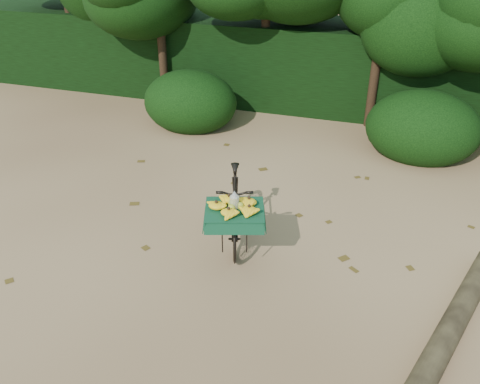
% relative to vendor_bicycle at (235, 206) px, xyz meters
% --- Properties ---
extents(ground, '(80.00, 80.00, 0.00)m').
position_rel_vendor_bicycle_xyz_m(ground, '(0.91, -0.75, -0.51)').
color(ground, tan).
rests_on(ground, ground).
extents(vendor_bicycle, '(1.08, 1.82, 1.00)m').
position_rel_vendor_bicycle_xyz_m(vendor_bicycle, '(0.00, 0.00, 0.00)').
color(vendor_bicycle, black).
rests_on(vendor_bicycle, ground).
extents(fallen_log, '(1.45, 3.46, 0.26)m').
position_rel_vendor_bicycle_xyz_m(fallen_log, '(2.68, -1.30, -0.38)').
color(fallen_log, brown).
rests_on(fallen_log, ground).
extents(hedge_backdrop, '(26.00, 1.80, 1.80)m').
position_rel_vendor_bicycle_xyz_m(hedge_backdrop, '(0.91, 5.55, 0.39)').
color(hedge_backdrop, black).
rests_on(hedge_backdrop, ground).
extents(tree_row, '(14.50, 2.00, 4.00)m').
position_rel_vendor_bicycle_xyz_m(tree_row, '(0.26, 4.75, 1.49)').
color(tree_row, black).
rests_on(tree_row, ground).
extents(bush_clumps, '(8.80, 1.70, 0.90)m').
position_rel_vendor_bicycle_xyz_m(bush_clumps, '(1.41, 3.55, -0.06)').
color(bush_clumps, black).
rests_on(bush_clumps, ground).
extents(leaf_litter, '(7.00, 7.30, 0.01)m').
position_rel_vendor_bicycle_xyz_m(leaf_litter, '(0.91, -0.10, -0.51)').
color(leaf_litter, '#533F16').
rests_on(leaf_litter, ground).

